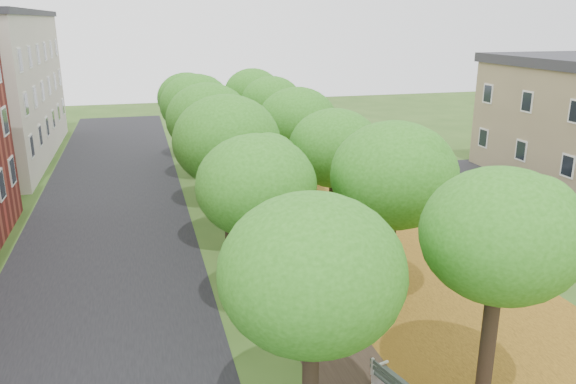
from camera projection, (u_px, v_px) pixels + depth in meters
street_asphalt at (108, 236)px, 26.33m from camera, size 8.00×70.00×0.01m
footpath at (264, 221)px, 28.19m from camera, size 3.20×70.00×0.01m
leaf_verge at (357, 213)px, 29.42m from camera, size 7.50×70.00×0.01m
parking_lot at (487, 195)px, 32.45m from camera, size 9.00×16.00×0.01m
tree_row_west at (217, 137)px, 26.35m from camera, size 4.12×34.12×6.19m
tree_row_east at (314, 132)px, 27.54m from camera, size 4.12×34.12×6.19m
car_silver at (536, 233)px, 24.89m from camera, size 4.06×2.76×1.28m
car_red at (506, 217)px, 26.88m from camera, size 4.12×2.84×1.29m
car_grey at (435, 178)px, 33.15m from camera, size 5.57×3.64×1.50m
car_white at (435, 180)px, 33.22m from camera, size 4.76×3.11×1.22m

